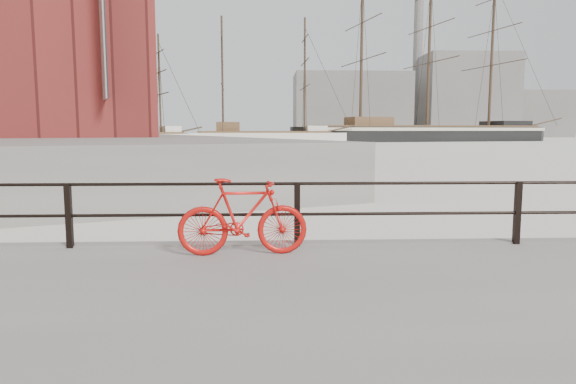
# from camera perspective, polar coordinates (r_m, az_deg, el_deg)

# --- Properties ---
(ground) EXTENTS (400.00, 400.00, 0.00)m
(ground) POSITION_cam_1_polar(r_m,az_deg,el_deg) (9.20, 23.45, -7.21)
(ground) COLOR white
(ground) RESTS_ON ground
(far_quay) EXTENTS (78.44, 148.07, 1.80)m
(far_quay) POSITION_cam_1_polar(r_m,az_deg,el_deg) (87.77, -26.71, 5.35)
(far_quay) COLOR gray
(far_quay) RESTS_ON ground
(guardrail) EXTENTS (28.00, 0.10, 1.00)m
(guardrail) POSITION_cam_1_polar(r_m,az_deg,el_deg) (8.91, 24.13, -2.12)
(guardrail) COLOR black
(guardrail) RESTS_ON promenade
(bicycle) EXTENTS (1.87, 0.40, 1.12)m
(bicycle) POSITION_cam_1_polar(r_m,az_deg,el_deg) (7.42, -5.06, -2.76)
(bicycle) COLOR red
(bicycle) RESTS_ON promenade
(barque_black) EXTENTS (63.30, 32.94, 34.15)m
(barque_black) POSITION_cam_1_polar(r_m,az_deg,el_deg) (102.27, 15.12, 5.46)
(barque_black) COLOR black
(barque_black) RESTS_ON ground
(schooner_mid) EXTENTS (30.88, 14.36, 21.64)m
(schooner_mid) POSITION_cam_1_polar(r_m,az_deg,el_deg) (87.40, -2.66, 5.48)
(schooner_mid) COLOR silver
(schooner_mid) RESTS_ON ground
(schooner_left) EXTENTS (25.32, 19.30, 17.64)m
(schooner_left) POSITION_cam_1_polar(r_m,az_deg,el_deg) (82.23, -17.46, 5.08)
(schooner_left) COLOR white
(schooner_left) RESTS_ON ground
(workboat_near) EXTENTS (10.46, 9.44, 7.00)m
(workboat_near) POSITION_cam_1_polar(r_m,az_deg,el_deg) (45.79, -28.29, 3.38)
(workboat_near) COLOR black
(workboat_near) RESTS_ON ground
(workboat_far) EXTENTS (12.92, 8.30, 7.00)m
(workboat_far) POSITION_cam_1_polar(r_m,az_deg,el_deg) (61.29, -25.16, 4.23)
(workboat_far) COLOR black
(workboat_far) RESTS_ON ground
(apartment_cream) EXTENTS (24.16, 21.40, 21.20)m
(apartment_cream) POSITION_cam_1_polar(r_m,az_deg,el_deg) (78.55, -28.96, 13.55)
(apartment_cream) COLOR beige
(apartment_cream) RESTS_ON far_quay
(apartment_grey) EXTENTS (26.02, 22.15, 23.20)m
(apartment_grey) POSITION_cam_1_polar(r_m,az_deg,el_deg) (100.47, -28.00, 12.54)
(apartment_grey) COLOR #ABAAA5
(apartment_grey) RESTS_ON far_quay
(apartment_brick) EXTENTS (27.87, 22.90, 21.20)m
(apartment_brick) POSITION_cam_1_polar(r_m,az_deg,el_deg) (123.24, -27.31, 10.91)
(apartment_brick) COLOR maroon
(apartment_brick) RESTS_ON far_quay
(industrial_west) EXTENTS (32.00, 18.00, 18.00)m
(industrial_west) POSITION_cam_1_polar(r_m,az_deg,el_deg) (150.10, 6.94, 9.46)
(industrial_west) COLOR gray
(industrial_west) RESTS_ON ground
(industrial_mid) EXTENTS (26.00, 20.00, 24.00)m
(industrial_mid) POSITION_cam_1_polar(r_m,az_deg,el_deg) (164.28, 18.99, 9.97)
(industrial_mid) COLOR gray
(industrial_mid) RESTS_ON ground
(industrial_east) EXTENTS (20.00, 16.00, 14.00)m
(industrial_east) POSITION_cam_1_polar(r_m,az_deg,el_deg) (178.08, 25.31, 7.80)
(industrial_east) COLOR gray
(industrial_east) RESTS_ON ground
(smokestack) EXTENTS (2.80, 2.80, 44.00)m
(smokestack) POSITION_cam_1_polar(r_m,az_deg,el_deg) (165.76, 14.18, 13.57)
(smokestack) COLOR gray
(smokestack) RESTS_ON ground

